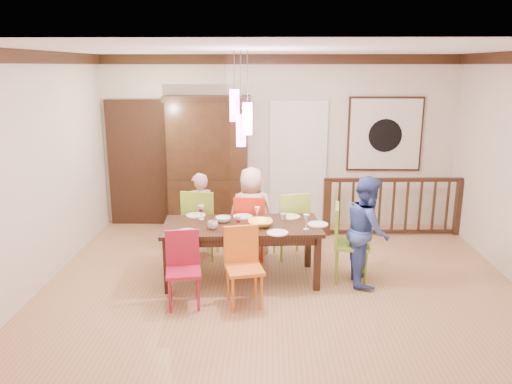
{
  "coord_description": "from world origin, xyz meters",
  "views": [
    {
      "loc": [
        -0.16,
        -5.95,
        2.72
      ],
      "look_at": [
        -0.32,
        0.32,
        1.13
      ],
      "focal_mm": 35.0,
      "sensor_mm": 36.0,
      "label": 1
    }
  ],
  "objects_px": {
    "china_hutch": "(208,163)",
    "person_far_left": "(200,215)",
    "chair_far_left": "(201,218)",
    "person_end_right": "(367,230)",
    "dining_table": "(242,231)",
    "person_far_mid": "(251,213)",
    "chair_end_right": "(352,238)",
    "balustrade": "(393,205)"
  },
  "relations": [
    {
      "from": "china_hutch",
      "to": "person_far_left",
      "type": "xyz_separation_m",
      "value": [
        0.03,
        -1.36,
        -0.5
      ]
    },
    {
      "from": "chair_far_left",
      "to": "person_end_right",
      "type": "xyz_separation_m",
      "value": [
        2.21,
        -0.83,
        0.11
      ]
    },
    {
      "from": "china_hutch",
      "to": "dining_table",
      "type": "bearing_deg",
      "value": -72.72
    },
    {
      "from": "person_far_mid",
      "to": "person_end_right",
      "type": "height_order",
      "value": "person_end_right"
    },
    {
      "from": "chair_end_right",
      "to": "person_far_left",
      "type": "relative_size",
      "value": 0.8
    },
    {
      "from": "china_hutch",
      "to": "person_end_right",
      "type": "distance_m",
      "value": 3.21
    },
    {
      "from": "chair_end_right",
      "to": "person_end_right",
      "type": "distance_m",
      "value": 0.23
    },
    {
      "from": "dining_table",
      "to": "person_far_left",
      "type": "distance_m",
      "value": 1.05
    },
    {
      "from": "dining_table",
      "to": "person_far_left",
      "type": "bearing_deg",
      "value": 124.18
    },
    {
      "from": "dining_table",
      "to": "chair_end_right",
      "type": "xyz_separation_m",
      "value": [
        1.42,
        0.02,
        -0.09
      ]
    },
    {
      "from": "chair_far_left",
      "to": "china_hutch",
      "type": "distance_m",
      "value": 1.5
    },
    {
      "from": "china_hutch",
      "to": "person_far_mid",
      "type": "height_order",
      "value": "china_hutch"
    },
    {
      "from": "china_hutch",
      "to": "chair_end_right",
      "type": "bearing_deg",
      "value": -45.92
    },
    {
      "from": "dining_table",
      "to": "person_end_right",
      "type": "relative_size",
      "value": 1.47
    },
    {
      "from": "chair_far_left",
      "to": "dining_table",
      "type": "bearing_deg",
      "value": 136.03
    },
    {
      "from": "person_far_mid",
      "to": "person_end_right",
      "type": "distance_m",
      "value": 1.71
    },
    {
      "from": "china_hutch",
      "to": "person_end_right",
      "type": "bearing_deg",
      "value": -44.49
    },
    {
      "from": "china_hutch",
      "to": "person_far_left",
      "type": "height_order",
      "value": "china_hutch"
    },
    {
      "from": "chair_end_right",
      "to": "person_far_left",
      "type": "bearing_deg",
      "value": 76.96
    },
    {
      "from": "chair_far_left",
      "to": "person_far_left",
      "type": "bearing_deg",
      "value": -46.35
    },
    {
      "from": "balustrade",
      "to": "person_end_right",
      "type": "height_order",
      "value": "person_end_right"
    },
    {
      "from": "chair_far_left",
      "to": "balustrade",
      "type": "distance_m",
      "value": 3.19
    },
    {
      "from": "chair_far_left",
      "to": "person_end_right",
      "type": "bearing_deg",
      "value": 167.03
    },
    {
      "from": "china_hutch",
      "to": "person_end_right",
      "type": "height_order",
      "value": "china_hutch"
    },
    {
      "from": "dining_table",
      "to": "person_end_right",
      "type": "bearing_deg",
      "value": -5.71
    },
    {
      "from": "chair_far_left",
      "to": "chair_end_right",
      "type": "bearing_deg",
      "value": 167.02
    },
    {
      "from": "dining_table",
      "to": "china_hutch",
      "type": "relative_size",
      "value": 0.92
    },
    {
      "from": "chair_far_left",
      "to": "balustrade",
      "type": "bearing_deg",
      "value": -153.15
    },
    {
      "from": "dining_table",
      "to": "person_end_right",
      "type": "height_order",
      "value": "person_end_right"
    },
    {
      "from": "dining_table",
      "to": "balustrade",
      "type": "xyz_separation_m",
      "value": [
        2.38,
        1.84,
        -0.16
      ]
    },
    {
      "from": "person_far_mid",
      "to": "person_end_right",
      "type": "xyz_separation_m",
      "value": [
        1.49,
        -0.83,
        0.03
      ]
    },
    {
      "from": "balustrade",
      "to": "chair_far_left",
      "type": "bearing_deg",
      "value": -162.9
    },
    {
      "from": "person_far_left",
      "to": "person_end_right",
      "type": "distance_m",
      "value": 2.41
    },
    {
      "from": "balustrade",
      "to": "person_far_mid",
      "type": "height_order",
      "value": "person_far_mid"
    },
    {
      "from": "dining_table",
      "to": "chair_end_right",
      "type": "height_order",
      "value": "chair_end_right"
    },
    {
      "from": "chair_far_left",
      "to": "china_hutch",
      "type": "bearing_deg",
      "value": -80.2
    },
    {
      "from": "dining_table",
      "to": "person_far_left",
      "type": "relative_size",
      "value": 1.66
    },
    {
      "from": "chair_end_right",
      "to": "chair_far_left",
      "type": "bearing_deg",
      "value": 77.64
    },
    {
      "from": "dining_table",
      "to": "chair_far_left",
      "type": "height_order",
      "value": "chair_far_left"
    },
    {
      "from": "chair_end_right",
      "to": "balustrade",
      "type": "xyz_separation_m",
      "value": [
        0.97,
        1.82,
        -0.07
      ]
    },
    {
      "from": "dining_table",
      "to": "person_end_right",
      "type": "xyz_separation_m",
      "value": [
        1.59,
        -0.04,
        0.04
      ]
    },
    {
      "from": "person_far_mid",
      "to": "china_hutch",
      "type": "bearing_deg",
      "value": -64.48
    }
  ]
}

